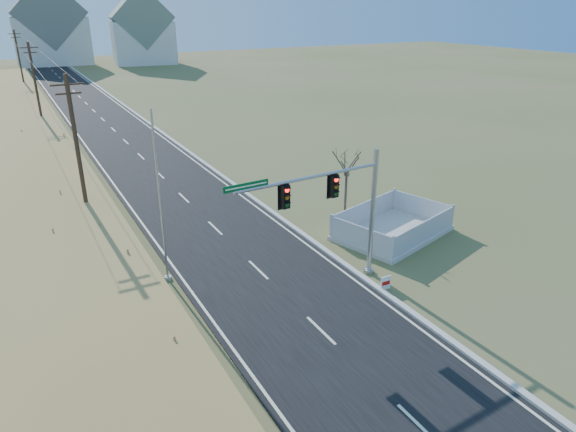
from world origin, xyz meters
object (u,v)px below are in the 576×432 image
object	(u,v)px
bare_tree	(347,161)
fence_enclosure	(392,230)
open_sign	(386,283)
flagpole	(162,216)
traffic_signal_mast	(343,205)

from	to	relation	value
bare_tree	fence_enclosure	bearing A→B (deg)	-60.36
fence_enclosure	open_sign	size ratio (longest dim) A/B	10.98
open_sign	flagpole	world-z (taller)	flagpole
traffic_signal_mast	bare_tree	distance (m)	7.25
traffic_signal_mast	flagpole	bearing A→B (deg)	146.17
flagpole	open_sign	bearing A→B (deg)	-34.17
fence_enclosure	flagpole	world-z (taller)	flagpole
bare_tree	flagpole	bearing A→B (deg)	-172.49
flagpole	bare_tree	xyz separation A→B (m)	(11.63, 1.53, 0.63)
fence_enclosure	bare_tree	bearing A→B (deg)	103.08
traffic_signal_mast	bare_tree	bearing A→B (deg)	50.26
fence_enclosure	open_sign	world-z (taller)	fence_enclosure
open_sign	flagpole	size ratio (longest dim) A/B	0.08
fence_enclosure	bare_tree	distance (m)	4.85
traffic_signal_mast	open_sign	size ratio (longest dim) A/B	11.79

